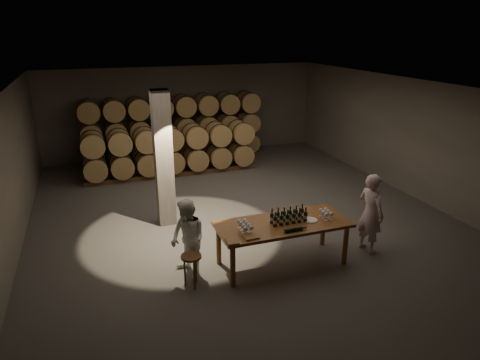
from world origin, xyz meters
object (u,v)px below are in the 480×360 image
object	(u,v)px
plate	(310,220)
stool	(191,261)
notebook_near	(251,237)
person_man	(371,213)
tasting_table	(283,228)
person_woman	(188,239)
bottle_cluster	(289,217)

from	to	relation	value
plate	stool	distance (m)	2.47
plate	notebook_near	size ratio (longest dim) A/B	1.09
plate	person_man	distance (m)	1.39
plate	stool	size ratio (longest dim) A/B	0.44
tasting_table	person_man	distance (m)	1.95
stool	person_man	world-z (taller)	person_man
plate	notebook_near	bearing A→B (deg)	-168.00
notebook_near	person_man	bearing A→B (deg)	1.67
notebook_near	stool	size ratio (longest dim) A/B	0.40
plate	person_woman	xyz separation A→B (m)	(-2.40, 0.30, -0.14)
tasting_table	plate	bearing A→B (deg)	-8.42
bottle_cluster	stool	xyz separation A→B (m)	(-1.99, -0.15, -0.50)
stool	person_man	distance (m)	3.84
notebook_near	person_woman	distance (m)	1.19
notebook_near	person_man	world-z (taller)	person_man
bottle_cluster	person_man	bearing A→B (deg)	-3.26
bottle_cluster	stool	distance (m)	2.06
bottle_cluster	person_man	size ratio (longest dim) A/B	0.42
bottle_cluster	plate	size ratio (longest dim) A/B	2.63
person_woman	stool	bearing A→B (deg)	-25.79
tasting_table	bottle_cluster	distance (m)	0.24
plate	person_woman	world-z (taller)	person_woman
notebook_near	stool	world-z (taller)	notebook_near
tasting_table	person_man	world-z (taller)	person_man
person_woman	bottle_cluster	bearing A→B (deg)	63.12
stool	person_man	size ratio (longest dim) A/B	0.37
notebook_near	stool	distance (m)	1.16
stool	plate	bearing A→B (deg)	1.85
notebook_near	person_man	xyz separation A→B (m)	(2.76, 0.26, -0.06)
bottle_cluster	stool	bearing A→B (deg)	-175.76
notebook_near	person_woman	bearing A→B (deg)	146.34
person_man	person_woman	distance (m)	3.80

